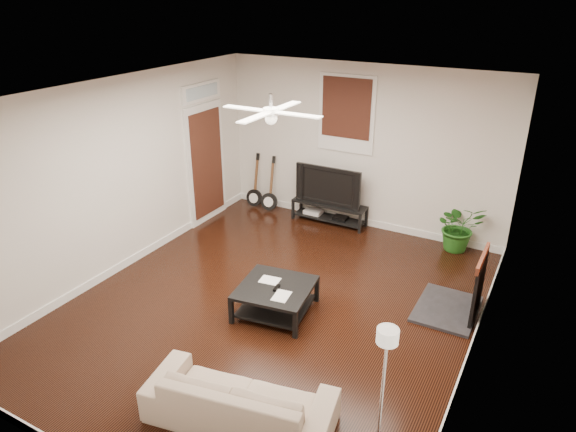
% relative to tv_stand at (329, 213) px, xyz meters
% --- Properties ---
extents(room, '(5.01, 6.01, 2.81)m').
position_rel_tv_stand_xyz_m(room, '(0.47, -2.78, 1.21)').
color(room, black).
rests_on(room, ground).
extents(brick_accent, '(0.02, 2.20, 2.80)m').
position_rel_tv_stand_xyz_m(brick_accent, '(2.95, -1.78, 1.21)').
color(brick_accent, '#A45135').
rests_on(brick_accent, floor).
extents(fireplace, '(0.80, 1.10, 0.92)m').
position_rel_tv_stand_xyz_m(fireplace, '(2.67, -1.78, 0.27)').
color(fireplace, black).
rests_on(fireplace, floor).
extents(window_back, '(1.00, 0.06, 1.30)m').
position_rel_tv_stand_xyz_m(window_back, '(0.17, 0.19, 1.76)').
color(window_back, '#33150E').
rests_on(window_back, wall_back).
extents(door_left, '(0.08, 1.00, 2.50)m').
position_rel_tv_stand_xyz_m(door_left, '(-1.99, -0.88, 1.06)').
color(door_left, white).
rests_on(door_left, wall_left).
extents(tv_stand, '(1.35, 0.36, 0.38)m').
position_rel_tv_stand_xyz_m(tv_stand, '(0.00, 0.00, 0.00)').
color(tv_stand, black).
rests_on(tv_stand, floor).
extents(tv, '(1.21, 0.16, 0.69)m').
position_rel_tv_stand_xyz_m(tv, '(0.00, 0.02, 0.54)').
color(tv, black).
rests_on(tv, tv_stand).
extents(coffee_table, '(1.03, 1.03, 0.38)m').
position_rel_tv_stand_xyz_m(coffee_table, '(0.56, -2.89, 0.00)').
color(coffee_table, black).
rests_on(coffee_table, floor).
extents(sofa, '(1.93, 1.03, 0.54)m').
position_rel_tv_stand_xyz_m(sofa, '(1.19, -4.66, 0.08)').
color(sofa, '#C0A990').
rests_on(sofa, floor).
extents(floor_lamp, '(0.29, 0.29, 1.50)m').
position_rel_tv_stand_xyz_m(floor_lamp, '(2.54, -4.56, 0.56)').
color(floor_lamp, white).
rests_on(floor_lamp, floor).
extents(potted_plant, '(0.94, 0.89, 0.81)m').
position_rel_tv_stand_xyz_m(potted_plant, '(2.25, 0.04, 0.21)').
color(potted_plant, '#21601B').
rests_on(potted_plant, floor).
extents(guitar_left, '(0.33, 0.24, 1.05)m').
position_rel_tv_stand_xyz_m(guitar_left, '(-1.56, -0.03, 0.33)').
color(guitar_left, black).
rests_on(guitar_left, floor).
extents(guitar_right, '(0.35, 0.27, 1.05)m').
position_rel_tv_stand_xyz_m(guitar_right, '(-1.21, -0.06, 0.33)').
color(guitar_right, black).
rests_on(guitar_right, floor).
extents(ceiling_fan, '(1.24, 1.24, 0.32)m').
position_rel_tv_stand_xyz_m(ceiling_fan, '(0.47, -2.78, 2.41)').
color(ceiling_fan, white).
rests_on(ceiling_fan, ceiling).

